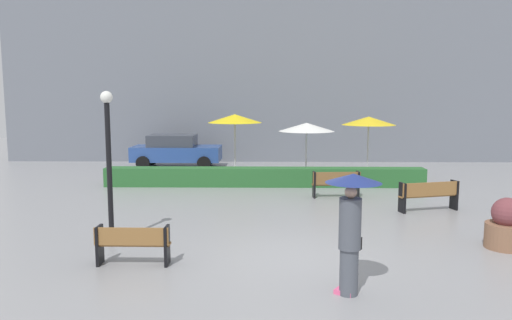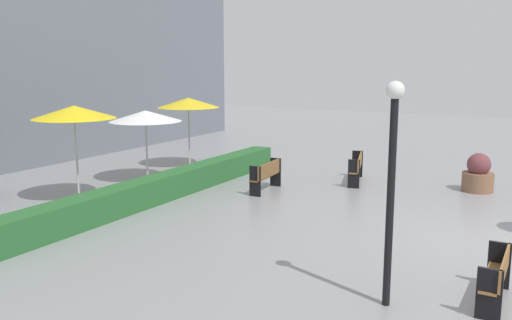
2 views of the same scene
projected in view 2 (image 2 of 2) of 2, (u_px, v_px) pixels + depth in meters
The scene contains 10 objects.
ground_plane at pixel (484, 242), 11.71m from camera, with size 60.00×60.00×0.00m, color gray.
bench_near_left at pixel (497, 275), 8.63m from camera, with size 1.51×0.38×0.81m.
bench_far_right at pixel (357, 166), 17.47m from camera, with size 1.88×0.81×0.89m.
bench_back_row at pixel (267, 174), 16.26m from camera, with size 1.63×0.44×0.89m.
planter_pot at pixel (478, 175), 16.24m from camera, with size 0.91×0.91×1.16m.
lamp_post at pixel (392, 169), 8.27m from camera, with size 0.28×0.28×3.54m.
patio_umbrella_yellow at pixel (74, 112), 14.66m from camera, with size 2.23×2.23×2.67m.
patio_umbrella_white at pixel (146, 116), 17.31m from camera, with size 2.31×2.31×2.31m.
patio_umbrella_yellow_far at pixel (188, 103), 19.60m from camera, with size 2.23×2.23×2.56m.
hedge_strip at pixel (160, 188), 15.20m from camera, with size 12.12×0.70×0.71m, color #28602D.
Camera 2 is at (-12.20, -1.12, 3.79)m, focal length 38.14 mm.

